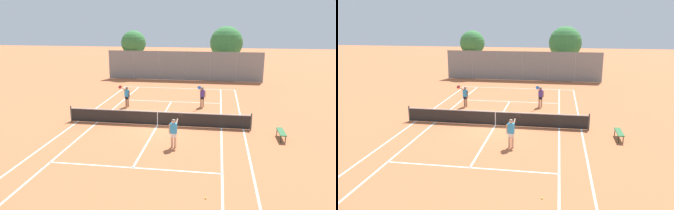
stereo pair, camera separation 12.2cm
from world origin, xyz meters
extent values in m
plane|color=#BC663D|center=(0.00, 0.00, 0.00)|extent=(120.00, 120.00, 0.00)
cube|color=silver|center=(0.00, 11.90, 0.00)|extent=(11.00, 0.10, 0.01)
cube|color=silver|center=(-5.50, 0.00, 0.00)|extent=(0.10, 23.80, 0.01)
cube|color=silver|center=(5.50, 0.00, 0.00)|extent=(0.10, 23.80, 0.01)
cube|color=silver|center=(-4.13, 0.00, 0.00)|extent=(0.10, 23.80, 0.01)
cube|color=silver|center=(4.13, 0.00, 0.00)|extent=(0.10, 23.80, 0.01)
cube|color=silver|center=(0.00, -6.40, 0.00)|extent=(8.26, 0.10, 0.01)
cube|color=silver|center=(0.00, 6.40, 0.00)|extent=(8.26, 0.10, 0.01)
cube|color=silver|center=(0.00, 0.00, 0.00)|extent=(0.10, 12.80, 0.01)
cylinder|color=#474C47|center=(-5.95, 0.00, 0.53)|extent=(0.10, 0.10, 1.07)
cylinder|color=#474C47|center=(5.95, 0.00, 0.53)|extent=(0.10, 0.10, 1.07)
cube|color=black|center=(0.00, 0.00, 0.46)|extent=(11.90, 0.02, 0.89)
cube|color=white|center=(0.00, 0.00, 0.92)|extent=(11.90, 0.03, 0.06)
cube|color=white|center=(0.00, 0.00, 0.44)|extent=(0.05, 0.03, 0.89)
cylinder|color=#D8A884|center=(1.46, -3.63, 0.41)|extent=(0.13, 0.13, 0.82)
cylinder|color=#D8A884|center=(1.64, -3.65, 0.41)|extent=(0.13, 0.13, 0.82)
cube|color=white|center=(1.55, -3.64, 0.74)|extent=(0.30, 0.21, 0.24)
cube|color=#3399D8|center=(1.55, -3.64, 1.10)|extent=(0.36, 0.24, 0.56)
sphere|color=#D8A884|center=(1.55, -3.64, 1.49)|extent=(0.22, 0.22, 0.22)
cylinder|color=black|center=(1.55, -3.64, 1.56)|extent=(0.23, 0.23, 0.02)
cylinder|color=#D8A884|center=(1.33, -3.61, 1.04)|extent=(0.08, 0.08, 0.52)
cylinder|color=#D8A884|center=(1.70, -3.52, 1.39)|extent=(0.13, 0.46, 0.35)
cylinder|color=black|center=(1.86, -3.27, 1.55)|extent=(0.06, 0.25, 0.22)
cylinder|color=black|center=(1.87, -3.16, 1.66)|extent=(0.30, 0.23, 0.23)
cylinder|color=#936B4C|center=(-3.14, 4.24, 0.41)|extent=(0.13, 0.13, 0.82)
cylinder|color=#936B4C|center=(-3.31, 4.29, 0.41)|extent=(0.13, 0.13, 0.82)
cube|color=black|center=(-3.23, 4.26, 0.74)|extent=(0.32, 0.25, 0.24)
cube|color=#3399D8|center=(-3.23, 4.26, 1.10)|extent=(0.38, 0.29, 0.56)
sphere|color=#936B4C|center=(-3.23, 4.26, 1.49)|extent=(0.22, 0.22, 0.22)
cylinder|color=black|center=(-3.23, 4.26, 1.56)|extent=(0.23, 0.23, 0.02)
cylinder|color=#936B4C|center=(-3.02, 4.20, 1.04)|extent=(0.08, 0.08, 0.52)
cylinder|color=#936B4C|center=(-3.39, 4.17, 1.39)|extent=(0.21, 0.46, 0.35)
cylinder|color=maroon|center=(-3.59, 3.96, 1.55)|extent=(0.10, 0.25, 0.22)
cylinder|color=maroon|center=(-3.63, 3.84, 1.66)|extent=(0.33, 0.27, 0.23)
cylinder|color=tan|center=(2.73, 5.10, 0.41)|extent=(0.13, 0.13, 0.82)
cylinder|color=tan|center=(2.55, 5.09, 0.41)|extent=(0.13, 0.13, 0.82)
cube|color=black|center=(2.64, 5.09, 0.74)|extent=(0.29, 0.20, 0.24)
cube|color=#4C388C|center=(2.64, 5.09, 1.10)|extent=(0.35, 0.23, 0.56)
sphere|color=tan|center=(2.64, 5.09, 1.49)|extent=(0.22, 0.22, 0.22)
cylinder|color=black|center=(2.64, 5.09, 1.56)|extent=(0.23, 0.23, 0.02)
cylinder|color=tan|center=(2.86, 5.11, 1.04)|extent=(0.08, 0.08, 0.52)
cylinder|color=tan|center=(2.52, 4.94, 1.39)|extent=(0.11, 0.46, 0.35)
cylinder|color=#1E4C99|center=(2.41, 4.67, 1.55)|extent=(0.05, 0.25, 0.22)
cylinder|color=#1E4C99|center=(2.42, 4.55, 1.66)|extent=(0.29, 0.22, 0.23)
sphere|color=#D1DB33|center=(-2.22, 10.60, 0.03)|extent=(0.07, 0.07, 0.07)
sphere|color=#D1DB33|center=(2.09, 2.37, 0.03)|extent=(0.07, 0.07, 0.07)
sphere|color=#D1DB33|center=(3.48, -8.63, 0.03)|extent=(0.07, 0.07, 0.07)
cube|color=#2D6638|center=(7.53, -1.41, 0.44)|extent=(0.36, 1.50, 0.05)
cylinder|color=#262626|center=(7.41, -2.05, 0.21)|extent=(0.05, 0.05, 0.41)
cylinder|color=#262626|center=(7.41, -0.77, 0.21)|extent=(0.05, 0.05, 0.41)
cylinder|color=#262626|center=(7.66, -2.05, 0.21)|extent=(0.05, 0.05, 0.41)
cylinder|color=#262626|center=(7.66, -0.77, 0.21)|extent=(0.05, 0.05, 0.41)
cylinder|color=gray|center=(-8.68, 16.38, 1.64)|extent=(0.08, 0.08, 3.28)
cylinder|color=gray|center=(-5.78, 16.38, 1.64)|extent=(0.08, 0.08, 3.28)
cylinder|color=gray|center=(-2.89, 16.38, 1.64)|extent=(0.08, 0.08, 3.28)
cylinder|color=gray|center=(0.00, 16.38, 1.64)|extent=(0.08, 0.08, 3.28)
cylinder|color=gray|center=(2.89, 16.38, 1.64)|extent=(0.08, 0.08, 3.28)
cylinder|color=gray|center=(5.78, 16.38, 1.64)|extent=(0.08, 0.08, 3.28)
cylinder|color=gray|center=(8.68, 16.38, 1.64)|extent=(0.08, 0.08, 3.28)
cube|color=slate|center=(0.00, 16.38, 1.64)|extent=(17.35, 0.02, 3.24)
cylinder|color=brown|center=(-6.13, 17.92, 1.49)|extent=(0.24, 0.24, 2.98)
sphere|color=#387A3D|center=(-6.13, 17.92, 4.00)|extent=(2.90, 2.90, 2.90)
sphere|color=#387A3D|center=(-6.32, 18.12, 3.64)|extent=(1.76, 1.76, 1.76)
cylinder|color=brown|center=(4.67, 19.66, 1.34)|extent=(0.20, 0.20, 2.68)
sphere|color=#387A3D|center=(4.67, 19.66, 4.02)|extent=(3.84, 3.84, 3.84)
sphere|color=#387A3D|center=(5.02, 19.78, 3.54)|extent=(2.26, 2.26, 2.26)
camera|label=1|loc=(3.74, -20.04, 6.75)|focal=35.00mm
camera|label=2|loc=(3.86, -20.02, 6.75)|focal=35.00mm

